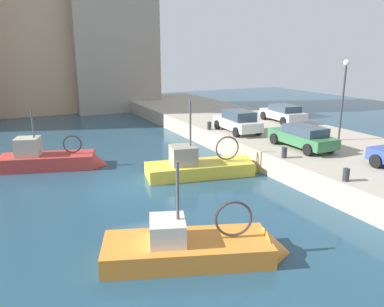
# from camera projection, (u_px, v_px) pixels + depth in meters

# --- Properties ---
(water_surface) EXTENTS (80.00, 80.00, 0.00)m
(water_surface) POSITION_uv_depth(u_px,v_px,m) (136.00, 190.00, 18.39)
(water_surface) COLOR navy
(water_surface) RESTS_ON ground
(quay_wall) EXTENTS (9.00, 56.00, 1.20)m
(quay_wall) POSITION_uv_depth(u_px,v_px,m) (316.00, 151.00, 23.14)
(quay_wall) COLOR #ADA08C
(quay_wall) RESTS_ON ground
(fishing_boat_orange) EXTENTS (6.44, 3.87, 4.20)m
(fishing_boat_orange) POSITION_uv_depth(u_px,v_px,m) (200.00, 255.00, 12.30)
(fishing_boat_orange) COLOR orange
(fishing_boat_orange) RESTS_ON ground
(fishing_boat_yellow) EXTENTS (6.72, 3.14, 4.97)m
(fishing_boat_yellow) POSITION_uv_depth(u_px,v_px,m) (206.00, 172.00, 20.58)
(fishing_boat_yellow) COLOR gold
(fishing_boat_yellow) RESTS_ON ground
(fishing_boat_red) EXTENTS (6.24, 3.35, 4.18)m
(fishing_boat_red) POSITION_uv_depth(u_px,v_px,m) (53.00, 165.00, 21.79)
(fishing_boat_red) COLOR #BC3833
(fishing_boat_red) RESTS_ON ground
(parked_car_green) EXTENTS (1.86, 4.19, 1.30)m
(parked_car_green) POSITION_uv_depth(u_px,v_px,m) (303.00, 136.00, 21.20)
(parked_car_green) COLOR #387547
(parked_car_green) RESTS_ON quay_wall
(parked_car_white) EXTENTS (2.06, 4.10, 1.48)m
(parked_car_white) POSITION_uv_depth(u_px,v_px,m) (238.00, 121.00, 25.37)
(parked_car_white) COLOR silver
(parked_car_white) RESTS_ON quay_wall
(parked_car_silver) EXTENTS (2.17, 4.03, 1.32)m
(parked_car_silver) POSITION_uv_depth(u_px,v_px,m) (283.00, 113.00, 29.12)
(parked_car_silver) COLOR #B7B7BC
(parked_car_silver) RESTS_ON quay_wall
(mooring_bollard_south) EXTENTS (0.28, 0.28, 0.55)m
(mooring_bollard_south) POSITION_uv_depth(u_px,v_px,m) (346.00, 175.00, 15.95)
(mooring_bollard_south) COLOR #2D2D33
(mooring_bollard_south) RESTS_ON quay_wall
(mooring_bollard_mid) EXTENTS (0.28, 0.28, 0.55)m
(mooring_bollard_mid) POSITION_uv_depth(u_px,v_px,m) (284.00, 153.00, 19.41)
(mooring_bollard_mid) COLOR #2D2D33
(mooring_bollard_mid) RESTS_ON quay_wall
(mooring_bollard_north) EXTENTS (0.28, 0.28, 0.55)m
(mooring_bollard_north) POSITION_uv_depth(u_px,v_px,m) (209.00, 126.00, 26.33)
(mooring_bollard_north) COLOR #2D2D33
(mooring_bollard_north) RESTS_ON quay_wall
(quay_streetlamp) EXTENTS (0.36, 0.36, 4.83)m
(quay_streetlamp) POSITION_uv_depth(u_px,v_px,m) (344.00, 87.00, 22.49)
(quay_streetlamp) COLOR #38383D
(quay_streetlamp) RESTS_ON quay_wall
(waterfront_building_west) EXTENTS (9.38, 6.92, 20.52)m
(waterfront_building_west) POSITION_uv_depth(u_px,v_px,m) (110.00, 15.00, 41.07)
(waterfront_building_west) COLOR #A39384
(waterfront_building_west) RESTS_ON ground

